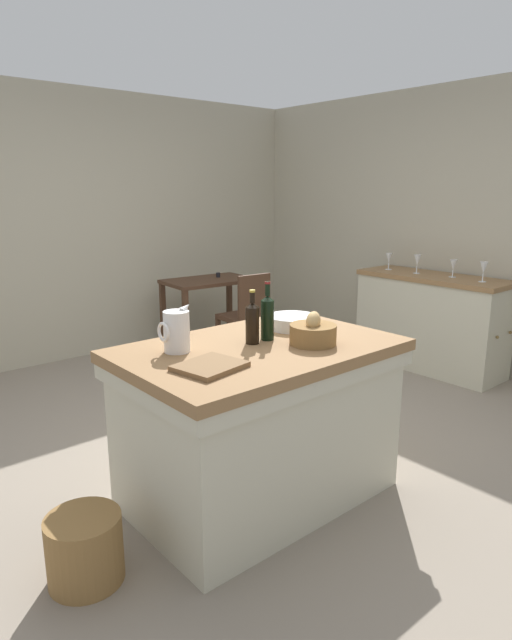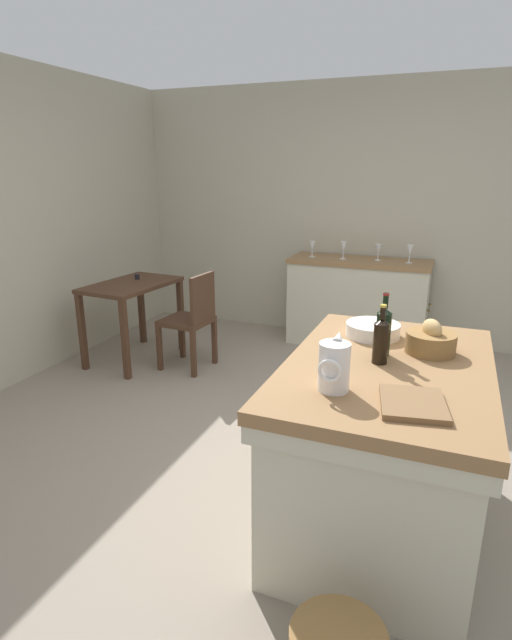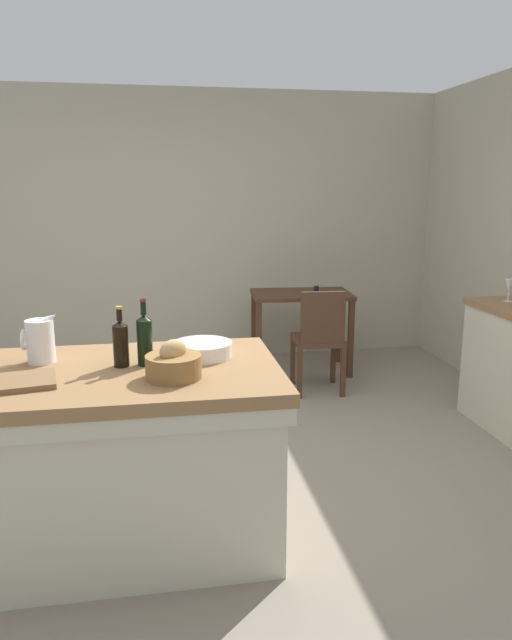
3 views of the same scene
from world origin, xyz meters
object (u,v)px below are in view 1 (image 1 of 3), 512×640
(wash_bowl, at_px, (292,322))
(bread_basket, at_px, (313,333))
(wine_bottle_dark, at_px, (267,316))
(wicker_hamper, at_px, (85,549))
(island_table, at_px, (259,416))
(wine_glass_far_left, at_px, (484,268))
(wine_glass_left, at_px, (453,265))
(wine_glass_middle, at_px, (417,261))
(writing_desk, at_px, (209,291))
(cutting_board, at_px, (210,366))
(pitcher, at_px, (176,331))
(wine_glass_right, at_px, (389,258))
(wooden_chair, at_px, (247,315))
(wine_bottle_amber, at_px, (252,322))
(side_cabinet, at_px, (430,322))

(wash_bowl, relative_size, bread_basket, 1.19)
(wine_bottle_dark, height_order, wicker_hamper, wine_bottle_dark)
(island_table, height_order, wine_glass_far_left, wine_glass_far_left)
(wine_glass_far_left, xyz_separation_m, wine_glass_left, (0.04, 0.30, -0.01))
(wine_bottle_dark, relative_size, wine_glass_middle, 1.80)
(wine_bottle_dark, relative_size, wine_glass_left, 2.02)
(wine_glass_middle, bearing_deg, writing_desk, 124.37)
(wash_bowl, height_order, wine_glass_left, wine_glass_left)
(island_table, relative_size, cutting_board, 5.02)
(pitcher, height_order, wine_glass_right, pitcher)
(wooden_chair, bearing_deg, bread_basket, -121.37)
(wine_bottle_dark, bearing_deg, bread_basket, -60.42)
(cutting_board, relative_size, wine_glass_left, 1.82)
(writing_desk, xyz_separation_m, pitcher, (-1.87, -2.33, 0.36))
(wine_glass_right, bearing_deg, wine_bottle_amber, -157.98)
(wooden_chair, distance_m, wash_bowl, 2.11)
(side_cabinet, xyz_separation_m, wine_bottle_dark, (-2.58, -0.59, 0.56))
(writing_desk, distance_m, pitcher, 3.01)
(wine_bottle_dark, relative_size, wine_bottle_amber, 1.11)
(cutting_board, xyz_separation_m, wine_bottle_dark, (0.52, 0.19, 0.12))
(writing_desk, relative_size, wine_bottle_amber, 3.29)
(bread_basket, height_order, cutting_board, bread_basket)
(wine_bottle_dark, distance_m, wicker_hamper, 1.40)
(wooden_chair, xyz_separation_m, wine_glass_left, (1.22, -1.42, 0.52))
(wine_bottle_amber, bearing_deg, pitcher, 160.79)
(wine_bottle_amber, xyz_separation_m, wine_glass_middle, (2.66, 0.76, 0.02))
(wash_bowl, xyz_separation_m, wicker_hamper, (-1.39, -0.15, -0.76))
(cutting_board, bearing_deg, wine_glass_middle, 17.14)
(wine_bottle_dark, relative_size, wicker_hamper, 0.97)
(wooden_chair, bearing_deg, pitcher, -137.54)
(wine_glass_middle, bearing_deg, wicker_hamper, -167.42)
(island_table, xyz_separation_m, side_cabinet, (2.68, 0.63, -0.03))
(wine_glass_middle, bearing_deg, wine_glass_right, 89.24)
(wash_bowl, distance_m, wine_bottle_dark, 0.30)
(wash_bowl, relative_size, wine_glass_middle, 1.66)
(wine_glass_left, bearing_deg, cutting_board, -168.95)
(writing_desk, distance_m, wooden_chair, 0.64)
(wooden_chair, height_order, wine_glass_far_left, wine_glass_far_left)
(pitcher, distance_m, wine_glass_far_left, 3.06)
(wine_glass_left, relative_size, wicker_hamper, 0.48)
(cutting_board, relative_size, wicker_hamper, 0.88)
(side_cabinet, height_order, wine_glass_middle, wine_glass_middle)
(side_cabinet, bearing_deg, wooden_chair, 133.83)
(island_table, bearing_deg, wine_glass_right, 22.91)
(bread_basket, height_order, wicker_hamper, bread_basket)
(wooden_chair, bearing_deg, wine_glass_left, -49.29)
(bread_basket, bearing_deg, side_cabinet, 18.15)
(wash_bowl, bearing_deg, island_table, -159.76)
(wine_bottle_amber, xyz_separation_m, wicker_hamper, (-1.00, -0.06, -0.84))
(pitcher, bearing_deg, wine_glass_middle, 11.59)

